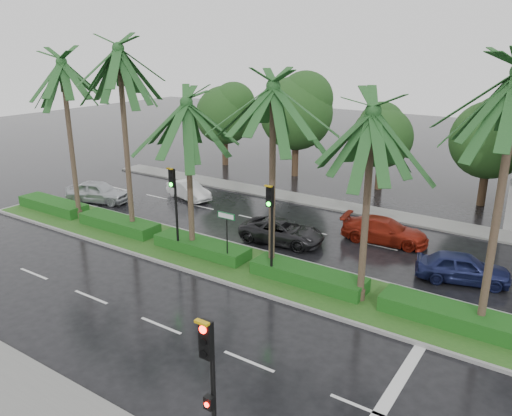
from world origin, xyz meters
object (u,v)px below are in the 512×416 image
Objects in this scene: car_red at (385,231)px; car_blue at (463,268)px; signal_median_left at (174,198)px; street_sign at (227,225)px; car_white at (189,190)px; signal_near at (211,394)px; car_silver at (98,192)px; car_darkgrey at (282,231)px.

car_blue reaches higher than car_red.
signal_median_left reaches higher than car_red.
car_white is (-8.87, 7.43, -1.51)m from street_sign.
signal_median_left is at bearing 135.91° from signal_near.
car_white is 0.82× the size of car_red.
car_silver is at bearing 94.87° from car_red.
car_blue is at bearing -83.33° from car_white.
car_silver is 13.88m from car_darkgrey.
signal_near is at bearing -122.15° from car_white.
signal_median_left is 11.24m from car_silver.
car_red reaches higher than car_white.
street_sign is 0.70× the size of car_white.
signal_near reaches higher than street_sign.
signal_median_left is 3.13m from street_sign.
signal_near is at bearing -141.81° from car_silver.
signal_near is 1.03× the size of car_silver.
car_red is (4.50, 3.05, 0.03)m from car_darkgrey.
signal_near reaches higher than car_blue.
street_sign is 10.67m from car_blue.
signal_median_left is at bearing 134.04° from car_darkgrey.
signal_near is 24.44m from car_silver.
street_sign is 0.66× the size of car_blue.
signal_median_left reaches higher than signal_near.
car_white is (4.50, 3.91, -0.11)m from car_silver.
signal_median_left is 0.96× the size of car_red.
car_white is 0.94× the size of car_blue.
street_sign is 0.58× the size of car_darkgrey.
car_darkgrey is 0.99× the size of car_red.
street_sign is 4.46m from car_darkgrey.
signal_near reaches higher than car_white.
signal_median_left is 11.15m from car_red.
signal_near is 1.10× the size of car_blue.
street_sign is at bearing -114.63° from car_white.
signal_near is 0.97× the size of car_darkgrey.
car_red is at bearing -63.00° from car_darkgrey.
car_white is at bearing 65.56° from car_blue.
car_silver is (-20.37, 13.39, -1.78)m from signal_near.
car_blue is (4.50, -2.59, 0.02)m from car_red.
car_darkgrey reaches higher than car_white.
signal_near is 14.83m from car_blue.
car_silver is 0.94× the size of car_darkgrey.
car_silver is at bearing 160.35° from signal_median_left.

